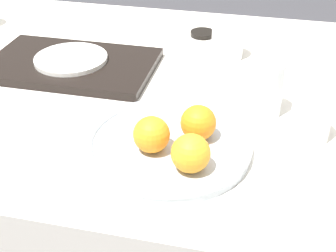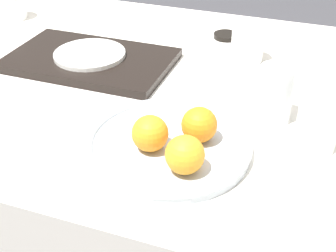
{
  "view_description": "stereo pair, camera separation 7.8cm",
  "coord_description": "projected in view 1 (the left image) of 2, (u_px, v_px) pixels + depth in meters",
  "views": [
    {
      "loc": [
        0.3,
        -0.88,
        1.19
      ],
      "look_at": [
        0.16,
        -0.24,
        0.76
      ],
      "focal_mm": 50.0,
      "sensor_mm": 36.0,
      "label": 1
    },
    {
      "loc": [
        0.38,
        -0.86,
        1.19
      ],
      "look_at": [
        0.16,
        -0.24,
        0.76
      ],
      "focal_mm": 50.0,
      "sensor_mm": 36.0,
      "label": 2
    }
  ],
  "objects": [
    {
      "name": "fruit_platter",
      "position": [
        168.0,
        144.0,
        0.81
      ],
      "size": [
        0.29,
        0.29,
        0.02
      ],
      "color": "#B2BCC6",
      "rests_on": "table"
    },
    {
      "name": "side_plate",
      "position": [
        71.0,
        59.0,
        1.06
      ],
      "size": [
        0.17,
        0.17,
        0.01
      ],
      "color": "silver",
      "rests_on": "serving_tray"
    },
    {
      "name": "soy_dish",
      "position": [
        203.0,
        34.0,
        1.24
      ],
      "size": [
        0.06,
        0.06,
        0.01
      ],
      "color": "black",
      "rests_on": "table"
    },
    {
      "name": "serving_tray",
      "position": [
        72.0,
        65.0,
        1.07
      ],
      "size": [
        0.38,
        0.23,
        0.02
      ],
      "color": "black",
      "rests_on": "table"
    },
    {
      "name": "water_glass",
      "position": [
        266.0,
        88.0,
        0.89
      ],
      "size": [
        0.07,
        0.07,
        0.11
      ],
      "color": "silver",
      "rests_on": "table"
    },
    {
      "name": "cup_1",
      "position": [
        311.0,
        119.0,
        0.82
      ],
      "size": [
        0.07,
        0.07,
        0.08
      ],
      "color": "white",
      "rests_on": "table"
    },
    {
      "name": "orange_0",
      "position": [
        198.0,
        123.0,
        0.8
      ],
      "size": [
        0.06,
        0.06,
        0.06
      ],
      "color": "orange",
      "rests_on": "fruit_platter"
    },
    {
      "name": "cup_0",
      "position": [
        228.0,
        41.0,
        1.11
      ],
      "size": [
        0.08,
        0.08,
        0.08
      ],
      "color": "white",
      "rests_on": "table"
    },
    {
      "name": "table",
      "position": [
        131.0,
        197.0,
        1.24
      ],
      "size": [
        1.54,
        0.91,
        0.71
      ],
      "color": "silver",
      "rests_on": "ground_plane"
    },
    {
      "name": "orange_2",
      "position": [
        191.0,
        153.0,
        0.72
      ],
      "size": [
        0.06,
        0.06,
        0.06
      ],
      "color": "orange",
      "rests_on": "fruit_platter"
    },
    {
      "name": "orange_1",
      "position": [
        151.0,
        135.0,
        0.77
      ],
      "size": [
        0.06,
        0.06,
        0.06
      ],
      "color": "orange",
      "rests_on": "fruit_platter"
    }
  ]
}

